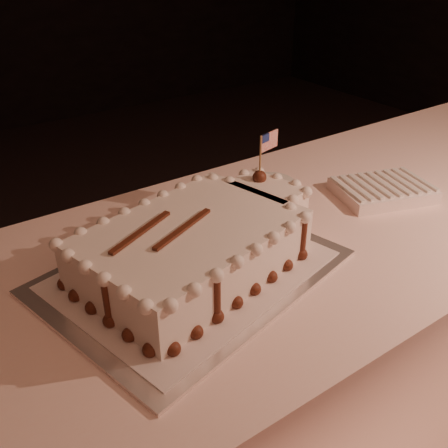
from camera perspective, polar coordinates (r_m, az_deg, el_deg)
banquet_table at (r=1.47m, az=8.83°, el=-12.33°), size 2.40×0.80×0.75m
cake_board at (r=1.04m, az=-3.63°, el=-5.44°), size 0.66×0.55×0.01m
doily at (r=1.04m, az=-3.64°, el=-5.21°), size 0.59×0.50×0.00m
sheet_cake at (r=1.03m, az=-2.53°, el=-2.08°), size 0.57×0.39×0.22m
napkin_stack at (r=1.40m, az=17.67°, el=3.73°), size 0.28×0.24×0.04m
side_plate at (r=1.41m, az=5.47°, el=4.63°), size 0.13×0.13×0.01m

